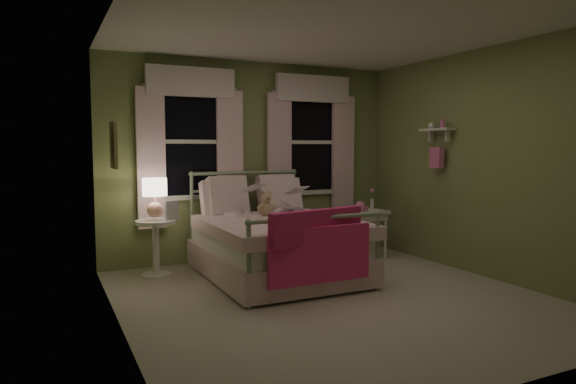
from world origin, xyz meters
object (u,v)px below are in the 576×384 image
teddy_bear (266,205)px  nightstand_left (156,240)px  nightstand_right (366,218)px  table_lamp (155,194)px  child_right (281,193)px  child_left (239,190)px  bed (275,243)px

teddy_bear → nightstand_left: size_ratio=0.48×
teddy_bear → nightstand_right: bearing=1.9°
teddy_bear → nightstand_right: size_ratio=0.49×
table_lamp → nightstand_right: size_ratio=0.71×
child_right → nightstand_right: (1.19, -0.11, -0.37)m
child_right → nightstand_left: 1.60m
child_left → child_right: bearing=162.9°
child_right → teddy_bear: bearing=17.2°
bed → nightstand_right: 1.51m
child_left → teddy_bear: 0.37m
teddy_bear → table_lamp: size_ratio=0.69×
nightstand_left → teddy_bear: bearing=-14.4°
child_right → nightstand_right: 1.25m
teddy_bear → nightstand_left: bearing=165.6°
bed → child_left: bearing=123.6°
nightstand_left → child_right: bearing=-6.0°
teddy_bear → nightstand_right: (1.47, 0.05, -0.24)m
child_left → nightstand_right: size_ratio=1.27×
child_right → nightstand_left: (-1.51, 0.16, -0.50)m
child_left → nightstand_right: child_left is taller
teddy_bear → table_lamp: table_lamp is taller
child_right → table_lamp: size_ratio=1.54×
child_left → child_right: (0.56, 0.00, -0.06)m
table_lamp → nightstand_left: bearing=90.0°
bed → teddy_bear: bearing=90.0°
bed → teddy_bear: size_ratio=6.55×
child_left → nightstand_left: (-0.95, 0.16, -0.56)m
child_left → child_right: 0.56m
bed → nightstand_left: 1.36m
child_right → nightstand_right: size_ratio=1.09×
nightstand_left → table_lamp: (0.00, -0.00, 0.54)m
bed → teddy_bear: (-0.00, 0.26, 0.41)m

